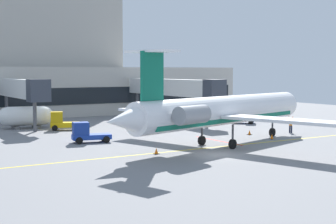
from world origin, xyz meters
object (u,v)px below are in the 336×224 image
Objects in this scene: fuel_tank at (26,116)px; pushback_tractor at (87,133)px; baggage_tug at (246,117)px; belt_loader at (62,122)px; marshaller at (291,124)px; regional_jet at (221,111)px.

pushback_tractor is at bearing -83.95° from fuel_tank.
baggage_tug is 26.87m from pushback_tractor.
baggage_tug is 0.91× the size of belt_loader.
belt_loader is at bearing 166.75° from baggage_tug.
baggage_tug is 1.79× the size of marshaller.
regional_jet is 4.38× the size of fuel_tank.
regional_jet reaches higher than belt_loader.
belt_loader reaches higher than pushback_tractor.
pushback_tractor is 1.08× the size of belt_loader.
regional_jet is at bearing -136.71° from baggage_tug.
marshaller is (13.38, 4.01, -2.43)m from regional_jet.
fuel_tank is at bearing 115.71° from regional_jet.
marshaller is (22.17, -16.74, -0.01)m from belt_loader.
pushback_tractor is 24.20m from marshaller.
pushback_tractor is at bearing -97.37° from belt_loader.
regional_jet reaches higher than baggage_tug.
pushback_tractor reaches higher than marshaller.
baggage_tug is at bearing 12.95° from pushback_tractor.
baggage_tug is 0.84× the size of pushback_tractor.
fuel_tank is (-3.23, 4.20, 0.54)m from belt_loader.
regional_jet is at bearing -67.05° from belt_loader.
fuel_tank is at bearing 127.54° from belt_loader.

